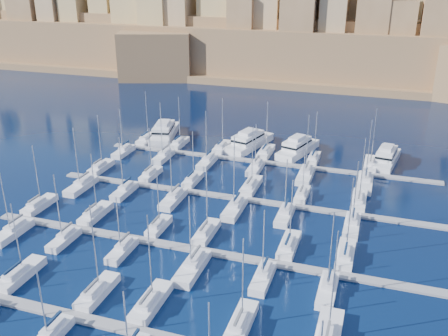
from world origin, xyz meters
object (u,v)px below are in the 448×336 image
(motor_yacht_c, at_px, (297,147))
(motor_yacht_b, at_px, (249,141))
(motor_yacht_a, at_px, (164,132))
(sailboat_4, at_px, (241,323))
(sailboat_2, at_px, (97,292))
(motor_yacht_d, at_px, (386,158))

(motor_yacht_c, bearing_deg, motor_yacht_b, 176.52)
(motor_yacht_a, bearing_deg, sailboat_4, -58.32)
(sailboat_4, relative_size, motor_yacht_b, 0.75)
(sailboat_2, height_order, sailboat_4, sailboat_2)
(sailboat_4, relative_size, motor_yacht_c, 0.83)
(sailboat_4, xyz_separation_m, motor_yacht_d, (17.30, 69.39, 0.98))
(motor_yacht_b, relative_size, motor_yacht_c, 1.10)
(motor_yacht_a, bearing_deg, sailboat_2, -73.27)
(motor_yacht_c, xyz_separation_m, motor_yacht_d, (22.38, -0.52, -0.00))
(motor_yacht_a, xyz_separation_m, motor_yacht_b, (25.29, -0.29, 0.00))
(sailboat_4, distance_m, motor_yacht_b, 73.12)
(sailboat_2, xyz_separation_m, motor_yacht_b, (3.96, 70.70, 0.97))
(sailboat_4, xyz_separation_m, motor_yacht_c, (-5.09, 69.91, 0.98))
(sailboat_2, xyz_separation_m, motor_yacht_c, (17.40, 69.88, 0.97))
(motor_yacht_a, height_order, motor_yacht_b, same)
(sailboat_2, xyz_separation_m, sailboat_4, (22.49, -0.03, -0.01))
(motor_yacht_b, bearing_deg, motor_yacht_a, 179.34)
(motor_yacht_b, bearing_deg, sailboat_4, -75.32)
(sailboat_2, distance_m, motor_yacht_c, 72.02)
(sailboat_2, distance_m, sailboat_4, 22.49)
(motor_yacht_a, relative_size, motor_yacht_c, 1.14)
(sailboat_4, relative_size, motor_yacht_d, 0.89)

